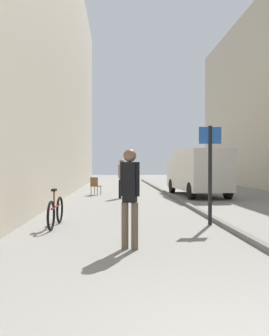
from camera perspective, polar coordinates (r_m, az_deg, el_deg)
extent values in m
plane|color=gray|center=(14.46, 1.41, -5.76)|extent=(80.00, 80.00, 0.00)
cube|color=#BCB29E|center=(15.86, -18.09, 21.39)|extent=(2.69, 40.00, 14.48)
cube|color=#615F5B|center=(14.66, 7.60, -5.44)|extent=(0.16, 40.00, 0.12)
cylinder|color=maroon|center=(24.59, -1.18, -2.23)|extent=(0.12, 0.12, 0.83)
cylinder|color=maroon|center=(24.64, -0.78, -2.22)|extent=(0.12, 0.12, 0.83)
cube|color=maroon|center=(24.59, -0.98, -0.43)|extent=(0.27, 0.24, 0.71)
cylinder|color=maroon|center=(24.56, -1.27, -0.31)|extent=(0.10, 0.10, 0.60)
cylinder|color=maroon|center=(24.62, -0.70, -0.31)|extent=(0.10, 0.10, 0.60)
sphere|color=tan|center=(24.59, -0.98, 0.66)|extent=(0.23, 0.23, 0.23)
cylinder|color=brown|center=(6.25, 0.03, -9.92)|extent=(0.13, 0.13, 0.88)
cylinder|color=brown|center=(6.29, -1.65, -9.84)|extent=(0.13, 0.13, 0.88)
cube|color=black|center=(6.17, -0.81, -2.44)|extent=(0.29, 0.27, 0.75)
cylinder|color=black|center=(6.14, 0.40, -1.93)|extent=(0.10, 0.10, 0.64)
cylinder|color=black|center=(6.20, -2.01, -1.91)|extent=(0.10, 0.10, 0.64)
sphere|color=brown|center=(6.17, -0.81, 2.16)|extent=(0.24, 0.24, 0.24)
cylinder|color=black|center=(15.84, -1.86, -3.64)|extent=(0.13, 0.13, 0.87)
cylinder|color=black|center=(15.80, -2.52, -3.64)|extent=(0.13, 0.13, 0.87)
cube|color=gray|center=(15.78, -2.19, -0.72)|extent=(0.27, 0.24, 0.74)
cylinder|color=gray|center=(15.81, -1.72, -0.52)|extent=(0.10, 0.10, 0.63)
cylinder|color=gray|center=(15.76, -2.66, -0.52)|extent=(0.10, 0.10, 0.63)
sphere|color=brown|center=(15.78, -2.19, 1.06)|extent=(0.24, 0.24, 0.24)
cube|color=silver|center=(16.78, 11.38, -0.34)|extent=(2.20, 3.95, 1.99)
cube|color=silver|center=(19.34, 8.89, -0.97)|extent=(2.05, 1.61, 1.49)
cube|color=black|center=(19.83, 8.48, 0.01)|extent=(1.64, 0.15, 0.66)
cylinder|color=black|center=(19.00, 6.46, -3.06)|extent=(0.27, 0.81, 0.80)
cylinder|color=black|center=(19.48, 11.49, -2.98)|extent=(0.27, 0.81, 0.80)
cylinder|color=black|center=(15.40, 9.69, -3.89)|extent=(0.27, 0.81, 0.80)
cylinder|color=black|center=(15.99, 15.74, -3.74)|extent=(0.27, 0.81, 0.80)
cylinder|color=black|center=(8.91, 12.84, -1.25)|extent=(0.10, 0.10, 2.60)
cube|color=#2659B2|center=(8.95, 12.85, 5.49)|extent=(0.60, 0.05, 0.44)
torus|color=black|center=(9.28, -12.72, -7.01)|extent=(0.08, 0.72, 0.72)
torus|color=black|center=(8.26, -14.14, -7.94)|extent=(0.08, 0.72, 0.72)
cylinder|color=maroon|center=(8.75, -13.39, -6.48)|extent=(0.08, 0.95, 0.05)
cylinder|color=maroon|center=(8.54, -13.65, -5.16)|extent=(0.04, 0.04, 0.40)
cube|color=black|center=(8.52, -13.65, -3.69)|extent=(0.11, 0.24, 0.06)
cylinder|color=brown|center=(17.96, -6.86, -3.83)|extent=(0.04, 0.04, 0.45)
cylinder|color=brown|center=(17.78, -5.81, -3.87)|extent=(0.04, 0.04, 0.45)
cylinder|color=brown|center=(17.64, -7.47, -3.91)|extent=(0.04, 0.04, 0.45)
cylinder|color=brown|center=(17.45, -6.40, -3.95)|extent=(0.04, 0.04, 0.45)
cube|color=brown|center=(17.69, -6.64, -3.10)|extent=(0.59, 0.59, 0.04)
cube|color=brown|center=(17.50, -6.96, -2.33)|extent=(0.41, 0.23, 0.45)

